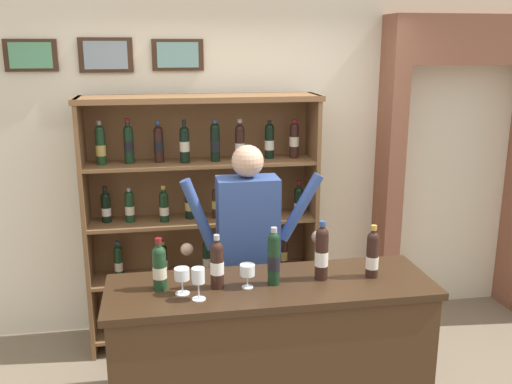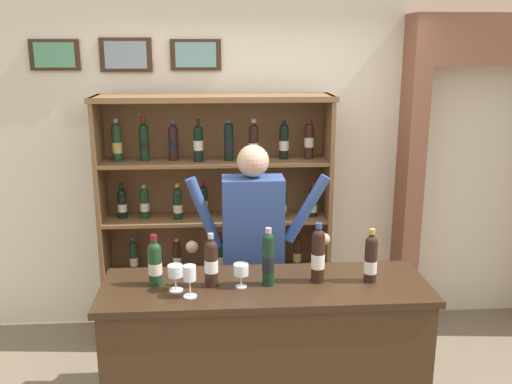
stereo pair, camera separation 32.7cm
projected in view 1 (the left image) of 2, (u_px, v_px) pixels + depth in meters
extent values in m
cube|color=beige|center=(239.00, 121.00, 4.57)|extent=(12.00, 0.16, 3.38)
cube|color=#382316|center=(31.00, 55.00, 4.10)|extent=(0.37, 0.02, 0.23)
cube|color=#52956B|center=(30.00, 55.00, 4.09)|extent=(0.30, 0.01, 0.18)
cube|color=#382316|center=(106.00, 55.00, 4.19)|extent=(0.39, 0.02, 0.25)
cube|color=gray|center=(106.00, 55.00, 4.17)|extent=(0.31, 0.01, 0.20)
cube|color=#382316|center=(178.00, 55.00, 4.27)|extent=(0.39, 0.02, 0.23)
cube|color=#669796|center=(178.00, 55.00, 4.26)|extent=(0.31, 0.01, 0.19)
cube|color=brown|center=(87.00, 230.00, 4.16)|extent=(0.03, 0.36, 1.93)
cube|color=brown|center=(311.00, 219.00, 4.44)|extent=(0.03, 0.36, 1.93)
cube|color=brown|center=(201.00, 218.00, 4.46)|extent=(1.72, 0.02, 1.93)
cube|color=brown|center=(205.00, 325.00, 4.51)|extent=(1.66, 0.34, 0.02)
cylinder|color=black|center=(114.00, 318.00, 4.38)|extent=(0.07, 0.07, 0.21)
sphere|color=black|center=(113.00, 305.00, 4.35)|extent=(0.07, 0.07, 0.07)
cylinder|color=black|center=(113.00, 302.00, 4.34)|extent=(0.03, 0.03, 0.06)
cylinder|color=#99999E|center=(112.00, 300.00, 4.34)|extent=(0.04, 0.04, 0.03)
cylinder|color=beige|center=(114.00, 321.00, 4.38)|extent=(0.07, 0.07, 0.07)
cylinder|color=black|center=(141.00, 316.00, 4.42)|extent=(0.07, 0.07, 0.21)
sphere|color=black|center=(140.00, 302.00, 4.39)|extent=(0.07, 0.07, 0.07)
cylinder|color=black|center=(140.00, 299.00, 4.38)|extent=(0.03, 0.03, 0.07)
cylinder|color=#99999E|center=(140.00, 296.00, 4.37)|extent=(0.04, 0.04, 0.03)
cylinder|color=tan|center=(141.00, 315.00, 4.42)|extent=(0.07, 0.07, 0.07)
cylinder|color=black|center=(168.00, 311.00, 4.47)|extent=(0.07, 0.07, 0.23)
sphere|color=black|center=(167.00, 298.00, 4.44)|extent=(0.07, 0.07, 0.07)
cylinder|color=black|center=(167.00, 294.00, 4.44)|extent=(0.03, 0.03, 0.08)
cylinder|color=#B79338|center=(167.00, 291.00, 4.43)|extent=(0.03, 0.03, 0.03)
cylinder|color=beige|center=(168.00, 314.00, 4.48)|extent=(0.07, 0.07, 0.07)
cylinder|color=#19381E|center=(189.00, 313.00, 4.47)|extent=(0.07, 0.07, 0.21)
sphere|color=#19381E|center=(189.00, 300.00, 4.44)|extent=(0.07, 0.07, 0.07)
cylinder|color=#19381E|center=(189.00, 297.00, 4.43)|extent=(0.03, 0.03, 0.07)
cylinder|color=navy|center=(189.00, 294.00, 4.43)|extent=(0.03, 0.03, 0.03)
cylinder|color=black|center=(189.00, 315.00, 4.47)|extent=(0.07, 0.07, 0.07)
cylinder|color=black|center=(215.00, 311.00, 4.50)|extent=(0.07, 0.07, 0.21)
sphere|color=black|center=(215.00, 298.00, 4.48)|extent=(0.07, 0.07, 0.07)
cylinder|color=black|center=(215.00, 295.00, 4.47)|extent=(0.03, 0.03, 0.07)
cylinder|color=#B79338|center=(215.00, 292.00, 4.46)|extent=(0.03, 0.03, 0.03)
cylinder|color=tan|center=(215.00, 312.00, 4.51)|extent=(0.07, 0.07, 0.07)
cylinder|color=black|center=(245.00, 307.00, 4.56)|extent=(0.07, 0.07, 0.21)
sphere|color=black|center=(245.00, 294.00, 4.53)|extent=(0.07, 0.07, 0.07)
cylinder|color=black|center=(245.00, 290.00, 4.52)|extent=(0.03, 0.03, 0.08)
cylinder|color=#B79338|center=(245.00, 287.00, 4.51)|extent=(0.04, 0.04, 0.03)
cylinder|color=tan|center=(245.00, 307.00, 4.56)|extent=(0.07, 0.07, 0.07)
cylinder|color=black|center=(271.00, 306.00, 4.58)|extent=(0.07, 0.07, 0.22)
sphere|color=black|center=(271.00, 293.00, 4.55)|extent=(0.07, 0.07, 0.07)
cylinder|color=black|center=(271.00, 289.00, 4.54)|extent=(0.03, 0.03, 0.08)
cylinder|color=#99999E|center=(271.00, 285.00, 4.53)|extent=(0.04, 0.04, 0.03)
cylinder|color=beige|center=(271.00, 309.00, 4.58)|extent=(0.07, 0.07, 0.07)
cylinder|color=black|center=(296.00, 306.00, 4.59)|extent=(0.07, 0.07, 0.21)
sphere|color=black|center=(296.00, 293.00, 4.56)|extent=(0.07, 0.07, 0.07)
cylinder|color=black|center=(296.00, 290.00, 4.56)|extent=(0.03, 0.03, 0.07)
cylinder|color=black|center=(296.00, 287.00, 4.55)|extent=(0.04, 0.04, 0.03)
cylinder|color=beige|center=(296.00, 308.00, 4.60)|extent=(0.07, 0.07, 0.07)
cube|color=brown|center=(204.00, 274.00, 4.40)|extent=(1.66, 0.34, 0.02)
cylinder|color=#19381E|center=(119.00, 263.00, 4.30)|extent=(0.06, 0.06, 0.21)
sphere|color=#19381E|center=(118.00, 250.00, 4.28)|extent=(0.06, 0.06, 0.06)
cylinder|color=#19381E|center=(117.00, 246.00, 4.27)|extent=(0.03, 0.03, 0.07)
cylinder|color=navy|center=(117.00, 243.00, 4.26)|extent=(0.03, 0.03, 0.03)
cylinder|color=beige|center=(119.00, 266.00, 4.31)|extent=(0.06, 0.06, 0.07)
cylinder|color=black|center=(163.00, 262.00, 4.33)|extent=(0.06, 0.06, 0.21)
sphere|color=black|center=(163.00, 248.00, 4.30)|extent=(0.06, 0.06, 0.06)
cylinder|color=black|center=(163.00, 245.00, 4.29)|extent=(0.02, 0.02, 0.06)
cylinder|color=#B79338|center=(163.00, 243.00, 4.29)|extent=(0.03, 0.03, 0.03)
cylinder|color=silver|center=(164.00, 264.00, 4.33)|extent=(0.06, 0.06, 0.07)
cylinder|color=black|center=(207.00, 258.00, 4.40)|extent=(0.06, 0.06, 0.21)
sphere|color=black|center=(206.00, 245.00, 4.37)|extent=(0.06, 0.06, 0.06)
cylinder|color=black|center=(206.00, 240.00, 4.36)|extent=(0.03, 0.03, 0.08)
cylinder|color=maroon|center=(206.00, 236.00, 4.35)|extent=(0.03, 0.03, 0.03)
cylinder|color=beige|center=(207.00, 262.00, 4.40)|extent=(0.06, 0.06, 0.07)
cylinder|color=#19381E|center=(250.00, 255.00, 4.44)|extent=(0.06, 0.06, 0.23)
sphere|color=#19381E|center=(250.00, 241.00, 4.41)|extent=(0.06, 0.06, 0.06)
cylinder|color=#19381E|center=(250.00, 237.00, 4.40)|extent=(0.02, 0.02, 0.08)
cylinder|color=#B79338|center=(250.00, 234.00, 4.39)|extent=(0.03, 0.03, 0.03)
cylinder|color=silver|center=(250.00, 255.00, 4.43)|extent=(0.06, 0.06, 0.07)
cylinder|color=black|center=(283.00, 254.00, 4.48)|extent=(0.06, 0.06, 0.23)
sphere|color=black|center=(284.00, 240.00, 4.45)|extent=(0.06, 0.06, 0.06)
cylinder|color=black|center=(284.00, 235.00, 4.44)|extent=(0.02, 0.02, 0.08)
cylinder|color=maroon|center=(284.00, 231.00, 4.43)|extent=(0.03, 0.03, 0.03)
cylinder|color=tan|center=(283.00, 256.00, 4.48)|extent=(0.06, 0.06, 0.07)
cube|color=brown|center=(203.00, 220.00, 4.29)|extent=(1.66, 0.34, 0.02)
cylinder|color=black|center=(106.00, 210.00, 4.18)|extent=(0.07, 0.07, 0.19)
sphere|color=black|center=(105.00, 197.00, 4.15)|extent=(0.07, 0.07, 0.07)
cylinder|color=black|center=(105.00, 192.00, 4.14)|extent=(0.03, 0.03, 0.08)
cylinder|color=black|center=(105.00, 188.00, 4.14)|extent=(0.03, 0.03, 0.03)
cylinder|color=silver|center=(106.00, 212.00, 4.18)|extent=(0.07, 0.07, 0.06)
cylinder|color=#19381E|center=(130.00, 209.00, 4.18)|extent=(0.07, 0.07, 0.20)
sphere|color=#19381E|center=(129.00, 195.00, 4.16)|extent=(0.07, 0.07, 0.07)
cylinder|color=#19381E|center=(129.00, 192.00, 4.15)|extent=(0.03, 0.03, 0.06)
cylinder|color=#99999E|center=(129.00, 190.00, 4.15)|extent=(0.03, 0.03, 0.03)
cylinder|color=beige|center=(130.00, 210.00, 4.19)|extent=(0.07, 0.07, 0.06)
cylinder|color=black|center=(164.00, 209.00, 4.19)|extent=(0.07, 0.07, 0.19)
sphere|color=black|center=(164.00, 195.00, 4.17)|extent=(0.07, 0.07, 0.07)
cylinder|color=black|center=(163.00, 191.00, 4.16)|extent=(0.03, 0.03, 0.08)
cylinder|color=#B79338|center=(163.00, 187.00, 4.15)|extent=(0.03, 0.03, 0.03)
cylinder|color=beige|center=(164.00, 211.00, 4.19)|extent=(0.07, 0.07, 0.06)
cylinder|color=black|center=(190.00, 206.00, 4.27)|extent=(0.07, 0.07, 0.20)
sphere|color=black|center=(189.00, 192.00, 4.24)|extent=(0.07, 0.07, 0.07)
cylinder|color=black|center=(189.00, 188.00, 4.23)|extent=(0.03, 0.03, 0.08)
cylinder|color=maroon|center=(189.00, 184.00, 4.22)|extent=(0.03, 0.03, 0.03)
cylinder|color=tan|center=(190.00, 206.00, 4.27)|extent=(0.07, 0.07, 0.06)
cylinder|color=black|center=(216.00, 206.00, 4.28)|extent=(0.07, 0.07, 0.19)
sphere|color=black|center=(216.00, 192.00, 4.25)|extent=(0.07, 0.07, 0.07)
cylinder|color=black|center=(216.00, 190.00, 4.25)|extent=(0.03, 0.03, 0.06)
cylinder|color=navy|center=(216.00, 187.00, 4.24)|extent=(0.03, 0.03, 0.03)
cylinder|color=tan|center=(216.00, 204.00, 4.28)|extent=(0.07, 0.07, 0.06)
cylinder|color=black|center=(241.00, 203.00, 4.35)|extent=(0.07, 0.07, 0.19)
sphere|color=black|center=(241.00, 191.00, 4.33)|extent=(0.07, 0.07, 0.07)
cylinder|color=black|center=(241.00, 187.00, 4.32)|extent=(0.03, 0.03, 0.06)
cylinder|color=navy|center=(241.00, 185.00, 4.31)|extent=(0.03, 0.03, 0.03)
cylinder|color=silver|center=(241.00, 205.00, 4.35)|extent=(0.07, 0.07, 0.06)
cylinder|color=black|center=(269.00, 204.00, 4.32)|extent=(0.07, 0.07, 0.20)
sphere|color=black|center=(269.00, 191.00, 4.29)|extent=(0.07, 0.07, 0.07)
cylinder|color=black|center=(269.00, 187.00, 4.28)|extent=(0.03, 0.03, 0.07)
cylinder|color=maroon|center=(269.00, 184.00, 4.28)|extent=(0.04, 0.04, 0.03)
cylinder|color=beige|center=(269.00, 208.00, 4.32)|extent=(0.07, 0.07, 0.06)
cylinder|color=black|center=(299.00, 203.00, 4.36)|extent=(0.07, 0.07, 0.18)
sphere|color=black|center=(299.00, 191.00, 4.33)|extent=(0.07, 0.07, 0.07)
cylinder|color=black|center=(299.00, 186.00, 4.32)|extent=(0.03, 0.03, 0.08)
cylinder|color=maroon|center=(299.00, 183.00, 4.32)|extent=(0.03, 0.03, 0.03)
cylinder|color=silver|center=(298.00, 207.00, 4.36)|extent=(0.07, 0.07, 0.06)
cube|color=brown|center=(201.00, 163.00, 4.18)|extent=(1.66, 0.34, 0.02)
cylinder|color=#19381E|center=(101.00, 148.00, 4.04)|extent=(0.07, 0.07, 0.24)
sphere|color=#19381E|center=(99.00, 130.00, 4.01)|extent=(0.07, 0.07, 0.07)
cylinder|color=#19381E|center=(99.00, 126.00, 4.00)|extent=(0.03, 0.03, 0.07)
cylinder|color=#99999E|center=(99.00, 123.00, 4.00)|extent=(0.03, 0.03, 0.03)
cylinder|color=tan|center=(101.00, 150.00, 4.05)|extent=(0.07, 0.07, 0.08)
cylinder|color=black|center=(129.00, 147.00, 4.08)|extent=(0.07, 0.07, 0.24)
sphere|color=black|center=(128.00, 130.00, 4.05)|extent=(0.07, 0.07, 0.07)
cylinder|color=black|center=(128.00, 125.00, 4.04)|extent=(0.03, 0.03, 0.08)
cylinder|color=maroon|center=(127.00, 120.00, 4.03)|extent=(0.04, 0.04, 0.03)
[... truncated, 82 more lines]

